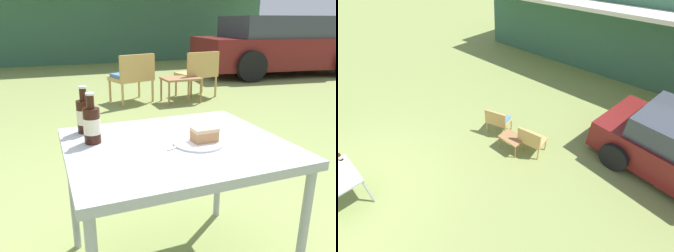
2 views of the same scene
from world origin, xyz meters
TOP-DOWN VIEW (x-y plane):
  - ground_plane at (0.00, 0.00)m, footprint 60.00×60.00m
  - cabin_building at (1.18, 10.81)m, footprint 11.30×5.23m
  - wicker_chair_cushioned at (0.79, 3.63)m, footprint 0.70×0.60m
  - wicker_chair_plain at (1.91, 3.61)m, footprint 0.66×0.54m
  - garden_side_table at (1.49, 3.38)m, footprint 0.58×0.40m
  - cola_bottle_far at (-0.36, 0.30)m, footprint 0.08×0.08m

SIDE VIEW (x-z plane):
  - ground_plane at x=0.00m, z-range 0.00..0.00m
  - garden_side_table at x=1.49m, z-range 0.15..0.54m
  - wicker_chair_cushioned at x=0.79m, z-range 0.06..0.81m
  - wicker_chair_plain at x=1.91m, z-range 0.06..0.82m
  - cola_bottle_far at x=-0.36m, z-range 0.67..0.90m
  - cabin_building at x=1.18m, z-range 0.01..3.02m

